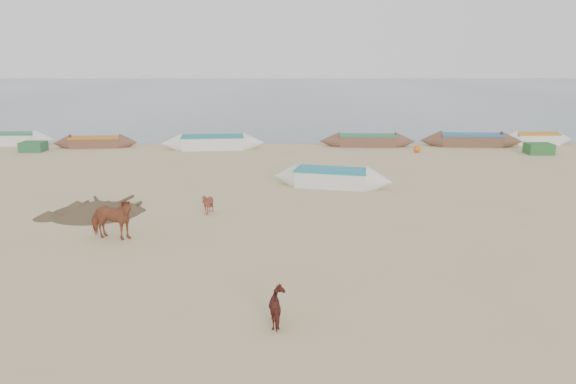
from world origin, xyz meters
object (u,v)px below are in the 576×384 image
object	(u,v)px
cow_adult	(111,219)
calf_front	(208,204)
near_canoe	(332,178)
calf_right	(280,307)

from	to	relation	value
cow_adult	calf_front	distance (m)	4.00
cow_adult	near_canoe	world-z (taller)	cow_adult
cow_adult	calf_right	xyz separation A→B (m)	(5.47, -5.90, -0.29)
calf_front	calf_right	bearing A→B (deg)	-17.30
cow_adult	calf_right	size ratio (longest dim) A/B	2.06
calf_right	near_canoe	size ratio (longest dim) A/B	0.14
near_canoe	calf_front	bearing A→B (deg)	-122.65
near_canoe	calf_right	bearing A→B (deg)	-84.32
cow_adult	calf_front	world-z (taller)	cow_adult
calf_right	calf_front	bearing A→B (deg)	-14.26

